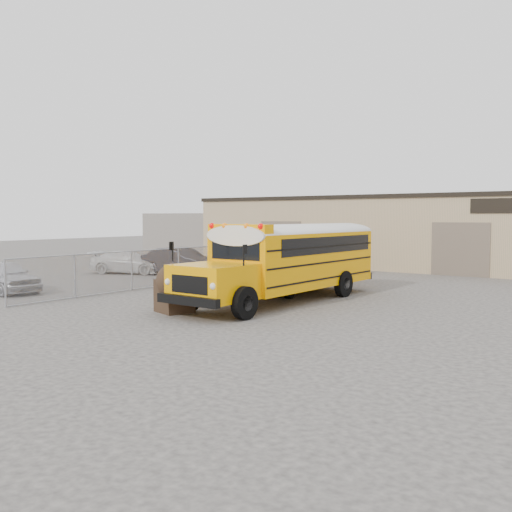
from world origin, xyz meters
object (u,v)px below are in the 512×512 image
Objects in this scene: car_silver at (4,276)px; car_white at (128,262)px; school_bus_right at (363,248)px; tarp_bundle at (174,287)px; car_dark at (180,262)px; school_bus_left at (320,245)px.

car_silver is 0.94× the size of car_white.
school_bus_right is 16.51m from car_silver.
car_dark is (-8.35, 9.02, -0.09)m from tarp_bundle.
car_silver is 9.05m from car_white.
school_bus_left reaches higher than car_silver.
school_bus_left reaches higher than tarp_bundle.
car_dark is at bearing -168.18° from school_bus_right.
school_bus_left is at bearing 100.01° from tarp_bundle.
car_silver is (-7.07, -15.30, -0.98)m from school_bus_left.
car_white is 3.46m from car_dark.
car_dark reaches higher than car_white.
car_white is at bearing -167.44° from school_bus_right.
car_white is at bearing 17.43° from car_silver.
car_dark is at bearing -97.46° from car_white.
school_bus_right is 2.23× the size of car_dark.
school_bus_left is 2.45× the size of car_silver.
school_bus_left is 5.99× the size of tarp_bundle.
school_bus_left is at bearing -20.42° from car_silver.
school_bus_left is 16.88m from car_silver.
school_bus_left is 8.09m from car_dark.
car_dark is (-5.77, -5.60, -0.91)m from school_bus_left.
tarp_bundle is 14.25m from car_white.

